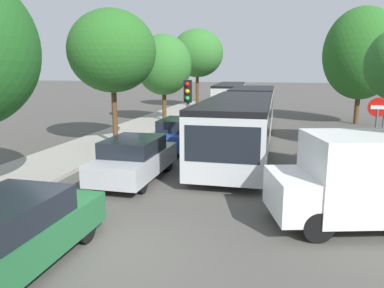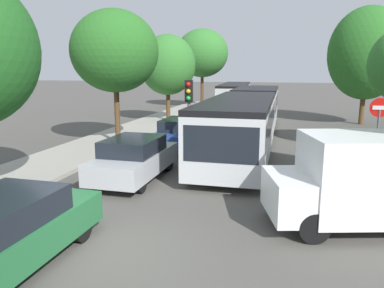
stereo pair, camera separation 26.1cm
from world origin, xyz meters
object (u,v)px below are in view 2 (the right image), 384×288
object	(u,v)px
no_entry_sign	(378,124)
articulated_bus	(248,114)
queued_car_silver	(134,158)
tree_left_distant	(202,53)
tree_right_far	(367,53)
tree_left_far	(168,65)
traffic_light	(189,102)
queued_car_blue	(182,134)
queued_car_green	(6,232)
queued_car_red	(207,117)
city_bus_rear	(235,94)
white_van	(381,179)
tree_left_mid	(115,51)

from	to	relation	value
no_entry_sign	articulated_bus	bearing A→B (deg)	-133.12
articulated_bus	queued_car_silver	size ratio (longest dim) A/B	4.07
tree_left_distant	tree_right_far	world-z (taller)	tree_right_far
tree_right_far	tree_left_far	bearing A→B (deg)	-170.80
traffic_light	tree_left_distant	bearing A→B (deg)	-175.77
traffic_light	tree_left_distant	size ratio (longest dim) A/B	0.45
queued_car_blue	tree_left_far	xyz separation A→B (m)	(-3.59, 8.87, 3.33)
no_entry_sign	tree_left_far	bearing A→B (deg)	-133.92
queued_car_blue	tree_right_far	size ratio (longest dim) A/B	0.54
queued_car_blue	traffic_light	bearing A→B (deg)	-156.99
queued_car_green	queued_car_red	distance (m)	17.83
articulated_bus	queued_car_green	size ratio (longest dim) A/B	4.10
traffic_light	tree_right_far	world-z (taller)	tree_right_far
city_bus_rear	queued_car_green	distance (m)	31.04
queued_car_green	white_van	distance (m)	8.43
queued_car_silver	queued_car_blue	xyz separation A→B (m)	(0.23, 5.27, -0.00)
queued_car_green	tree_left_distant	world-z (taller)	tree_left_distant
queued_car_green	tree_left_distant	xyz separation A→B (m)	(-3.18, 30.64, 4.53)
articulated_bus	tree_left_far	xyz separation A→B (m)	(-6.50, 6.39, 2.58)
traffic_light	no_entry_sign	bearing A→B (deg)	82.26
queued_car_silver	queued_car_green	bearing A→B (deg)	-179.82
traffic_light	tree_left_distant	world-z (taller)	tree_left_distant
no_entry_sign	white_van	bearing A→B (deg)	-10.38
tree_left_far	tree_right_far	xyz separation A→B (m)	(13.49, 2.18, 0.75)
queued_car_silver	tree_left_distant	distance (m)	25.04
city_bus_rear	no_entry_sign	xyz separation A→B (m)	(8.36, -21.96, 0.50)
city_bus_rear	tree_left_mid	xyz separation A→B (m)	(-3.20, -19.42, 3.29)
white_van	tree_left_mid	bearing A→B (deg)	-51.50
queued_car_blue	traffic_light	size ratio (longest dim) A/B	1.27
no_entry_sign	tree_left_distant	size ratio (longest dim) A/B	0.37
queued_car_silver	traffic_light	xyz separation A→B (m)	(1.21, 2.90, 1.74)
white_van	articulated_bus	bearing A→B (deg)	-82.53
articulated_bus	tree_left_distant	world-z (taller)	tree_left_distant
queued_car_blue	tree_left_mid	distance (m)	5.21
queued_car_silver	tree_left_distant	size ratio (longest dim) A/B	0.57
articulated_bus	tree_right_far	world-z (taller)	tree_right_far
white_van	tree_left_distant	world-z (taller)	tree_left_distant
queued_car_green	queued_car_silver	world-z (taller)	queued_car_silver
traffic_light	no_entry_sign	world-z (taller)	traffic_light
queued_car_blue	no_entry_sign	distance (m)	8.55
queued_car_green	articulated_bus	bearing A→B (deg)	-12.32
queued_car_blue	traffic_light	distance (m)	3.10
articulated_bus	queued_car_silver	distance (m)	8.39
articulated_bus	no_entry_sign	world-z (taller)	no_entry_sign
articulated_bus	tree_left_distant	bearing A→B (deg)	-159.85
city_bus_rear	queued_car_red	distance (m)	13.23
tree_left_mid	white_van	bearing A→B (deg)	-35.86
city_bus_rear	tree_left_far	bearing A→B (deg)	159.05
queued_car_silver	tree_left_mid	world-z (taller)	tree_left_mid
no_entry_sign	tree_left_distant	xyz separation A→B (m)	(-11.56, 21.56, 3.41)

